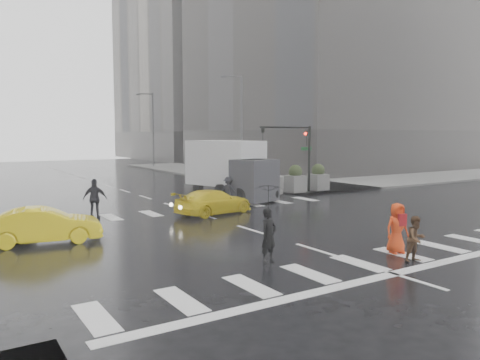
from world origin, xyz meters
TOP-DOWN VIEW (x-y plane):
  - ground at (0.00, 0.00)m, footprint 120.00×120.00m
  - sidewalk_ne at (19.50, 17.50)m, footprint 35.00×35.00m
  - building_ne at (29.00, 27.00)m, footprint 26.05×26.05m
  - building_ne_far at (29.00, 56.00)m, footprint 26.05×26.05m
  - road_markings at (0.00, 0.00)m, footprint 18.00×48.00m
  - traffic_signal_pole at (9.01, 8.01)m, footprint 4.45×0.42m
  - street_lamp_near at (10.87, 18.00)m, footprint 2.15×0.22m
  - street_lamp_far at (10.87, 38.00)m, footprint 2.15×0.22m
  - planter_west at (7.00, 8.20)m, footprint 1.10×1.10m
  - planter_mid at (9.00, 8.20)m, footprint 1.10×1.10m
  - planter_east at (11.00, 8.20)m, footprint 1.10×1.10m
  - pedestrian_black at (-2.29, -4.42)m, footprint 1.16×1.18m
  - pedestrian_brown at (1.62, -6.78)m, footprint 0.74×0.61m
  - pedestrian_orange at (1.96, -5.78)m, footprint 0.93×0.72m
  - pedestrian_far_a at (-4.72, 6.10)m, footprint 1.28×1.10m
  - pedestrian_far_b at (3.00, 6.83)m, footprint 1.08×1.12m
  - taxi_mid at (-7.66, 2.00)m, footprint 4.15×2.02m
  - taxi_rear at (0.60, 4.21)m, footprint 3.98×2.43m
  - box_truck at (4.55, 8.88)m, footprint 2.51×6.69m

SIDE VIEW (x-z plane):
  - ground at x=0.00m, z-range 0.00..0.00m
  - road_markings at x=0.00m, z-range 0.00..0.01m
  - sidewalk_ne at x=19.50m, z-range 0.00..0.15m
  - taxi_rear at x=0.60m, z-range 0.00..1.22m
  - taxi_mid at x=-7.66m, z-range 0.00..1.31m
  - pedestrian_brown at x=1.62m, z-range 0.00..1.43m
  - pedestrian_far_b at x=3.00m, z-range 0.00..1.55m
  - pedestrian_orange at x=1.96m, z-range 0.01..1.69m
  - pedestrian_far_a at x=-4.72m, z-range 0.00..1.87m
  - planter_west at x=7.00m, z-range 0.08..1.88m
  - planter_mid at x=9.00m, z-range 0.08..1.88m
  - planter_east at x=11.00m, z-range 0.08..1.88m
  - pedestrian_black at x=-2.29m, z-range 0.39..2.82m
  - box_truck at x=4.55m, z-range 0.12..3.67m
  - traffic_signal_pole at x=9.01m, z-range 0.97..5.47m
  - street_lamp_near at x=10.87m, z-range 0.45..9.45m
  - street_lamp_far at x=10.87m, z-range 0.45..9.45m
  - building_ne_far at x=29.00m, z-range -1.73..34.27m
  - building_ne at x=29.00m, z-range -1.79..40.21m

